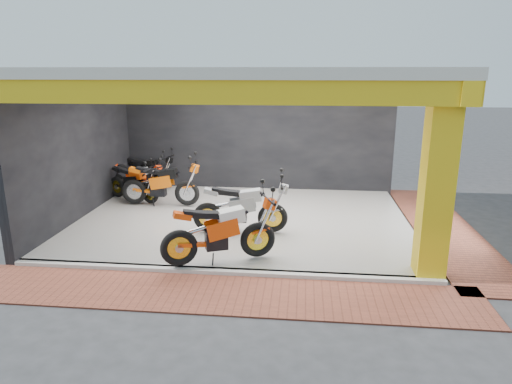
# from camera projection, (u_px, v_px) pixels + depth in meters

# --- Properties ---
(ground) EXTENTS (80.00, 80.00, 0.00)m
(ground) POSITION_uv_depth(u_px,v_px,m) (230.00, 253.00, 9.41)
(ground) COLOR #2D2D30
(ground) RESTS_ON ground
(showroom_floor) EXTENTS (8.00, 6.00, 0.10)m
(showroom_floor) POSITION_uv_depth(u_px,v_px,m) (243.00, 220.00, 11.31)
(showroom_floor) COLOR white
(showroom_floor) RESTS_ON ground
(showroom_ceiling) EXTENTS (8.40, 6.40, 0.20)m
(showroom_ceiling) POSITION_uv_depth(u_px,v_px,m) (242.00, 72.00, 10.39)
(showroom_ceiling) COLOR beige
(showroom_ceiling) RESTS_ON corner_column
(back_wall) EXTENTS (8.20, 0.20, 3.50)m
(back_wall) POSITION_uv_depth(u_px,v_px,m) (256.00, 135.00, 13.85)
(back_wall) COLOR black
(back_wall) RESTS_ON ground
(left_wall) EXTENTS (0.20, 6.20, 3.50)m
(left_wall) POSITION_uv_depth(u_px,v_px,m) (79.00, 149.00, 11.29)
(left_wall) COLOR black
(left_wall) RESTS_ON ground
(corner_column) EXTENTS (0.50, 0.50, 3.50)m
(corner_column) POSITION_uv_depth(u_px,v_px,m) (437.00, 184.00, 7.85)
(corner_column) COLOR yellow
(corner_column) RESTS_ON ground
(header_beam_front) EXTENTS (8.40, 0.30, 0.40)m
(header_beam_front) POSITION_uv_depth(u_px,v_px,m) (218.00, 92.00, 7.59)
(header_beam_front) COLOR yellow
(header_beam_front) RESTS_ON corner_column
(header_beam_right) EXTENTS (0.30, 6.40, 0.40)m
(header_beam_right) POSITION_uv_depth(u_px,v_px,m) (421.00, 87.00, 10.06)
(header_beam_right) COLOR yellow
(header_beam_right) RESTS_ON corner_column
(floor_kerb) EXTENTS (8.00, 0.20, 0.10)m
(floor_kerb) POSITION_uv_depth(u_px,v_px,m) (222.00, 272.00, 8.41)
(floor_kerb) COLOR white
(floor_kerb) RESTS_ON ground
(paver_front) EXTENTS (9.00, 1.40, 0.03)m
(paver_front) POSITION_uv_depth(u_px,v_px,m) (213.00, 293.00, 7.67)
(paver_front) COLOR brown
(paver_front) RESTS_ON ground
(paver_right) EXTENTS (1.40, 7.00, 0.03)m
(paver_right) POSITION_uv_depth(u_px,v_px,m) (443.00, 228.00, 10.84)
(paver_right) COLOR brown
(paver_right) RESTS_ON ground
(moto_hero) EXTENTS (2.49, 1.69, 1.43)m
(moto_hero) POSITION_uv_depth(u_px,v_px,m) (258.00, 223.00, 8.75)
(moto_hero) COLOR #EF450A
(moto_hero) RESTS_ON showroom_floor
(moto_row_a) EXTENTS (2.30, 0.98, 1.37)m
(moto_row_a) POSITION_uv_depth(u_px,v_px,m) (273.00, 204.00, 10.10)
(moto_row_a) COLOR #979A9E
(moto_row_a) RESTS_ON showroom_floor
(moto_row_b) EXTENTS (2.27, 0.84, 1.38)m
(moto_row_b) POSITION_uv_depth(u_px,v_px,m) (187.00, 181.00, 12.11)
(moto_row_b) COLOR orange
(moto_row_b) RESTS_ON showroom_floor
(moto_row_c) EXTENTS (2.10, 1.51, 1.21)m
(moto_row_c) POSITION_uv_depth(u_px,v_px,m) (149.00, 183.00, 12.32)
(moto_row_c) COLOR black
(moto_row_c) RESTS_ON showroom_floor
(moto_row_d) EXTENTS (2.06, 1.07, 1.20)m
(moto_row_d) POSITION_uv_depth(u_px,v_px,m) (164.00, 170.00, 13.96)
(moto_row_d) COLOR black
(moto_row_d) RESTS_ON showroom_floor
(moto_row_e) EXTENTS (2.03, 1.20, 1.17)m
(moto_row_e) POSITION_uv_depth(u_px,v_px,m) (153.00, 178.00, 12.95)
(moto_row_e) COLOR #FF360A
(moto_row_e) RESTS_ON showroom_floor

